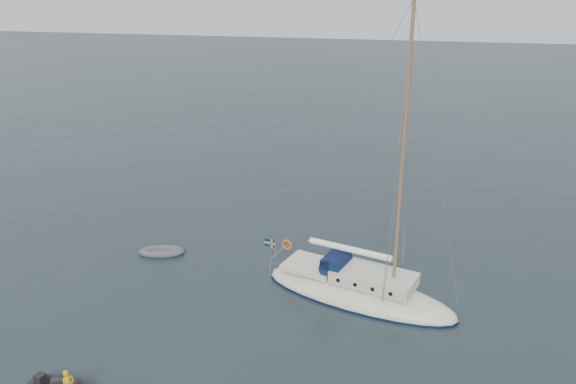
# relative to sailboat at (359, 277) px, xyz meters

# --- Properties ---
(ground) EXTENTS (300.00, 300.00, 0.00)m
(ground) POSITION_rel_sailboat_xyz_m (-3.93, 0.93, -1.15)
(ground) COLOR black
(ground) RESTS_ON ground
(sailboat) EXTENTS (10.70, 3.20, 15.24)m
(sailboat) POSITION_rel_sailboat_xyz_m (0.00, 0.00, 0.00)
(sailboat) COLOR #F2EBCE
(sailboat) RESTS_ON ground
(dinghy) EXTENTS (2.70, 1.22, 0.39)m
(dinghy) POSITION_rel_sailboat_xyz_m (-12.02, 1.82, -0.98)
(dinghy) COLOR #55565B
(dinghy) RESTS_ON ground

